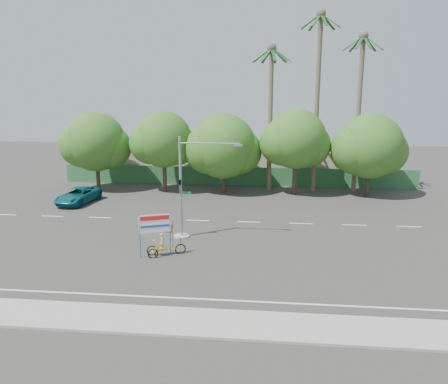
# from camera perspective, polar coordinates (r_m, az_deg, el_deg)

# --- Properties ---
(ground) EXTENTS (120.00, 120.00, 0.00)m
(ground) POSITION_cam_1_polar(r_m,az_deg,el_deg) (26.65, -1.89, -8.78)
(ground) COLOR #33302D
(ground) RESTS_ON ground
(sidewalk_near) EXTENTS (50.00, 2.40, 0.12)m
(sidewalk_near) POSITION_cam_1_polar(r_m,az_deg,el_deg) (19.93, -4.90, -16.54)
(sidewalk_near) COLOR gray
(sidewalk_near) RESTS_ON ground
(fence) EXTENTS (38.00, 0.08, 2.00)m
(fence) POSITION_cam_1_polar(r_m,az_deg,el_deg) (46.99, 1.60, 2.06)
(fence) COLOR #336B3D
(fence) RESTS_ON ground
(building_left) EXTENTS (12.00, 8.00, 4.00)m
(building_left) POSITION_cam_1_polar(r_m,az_deg,el_deg) (52.86, -8.92, 4.22)
(building_left) COLOR #B9A993
(building_left) RESTS_ON ground
(building_right) EXTENTS (14.00, 8.00, 3.60)m
(building_right) POSITION_cam_1_polar(r_m,az_deg,el_deg) (51.38, 10.94, 3.67)
(building_right) COLOR #B9A993
(building_right) RESTS_ON ground
(tree_far_left) EXTENTS (7.14, 6.00, 7.96)m
(tree_far_left) POSITION_cam_1_polar(r_m,az_deg,el_deg) (46.24, -16.44, 6.08)
(tree_far_left) COLOR #473828
(tree_far_left) RESTS_ON ground
(tree_left) EXTENTS (6.66, 5.60, 8.07)m
(tree_left) POSITION_cam_1_polar(r_m,az_deg,el_deg) (44.05, -7.95, 6.55)
(tree_left) COLOR #473828
(tree_left) RESTS_ON ground
(tree_center) EXTENTS (7.62, 6.40, 7.85)m
(tree_center) POSITION_cam_1_polar(r_m,az_deg,el_deg) (43.10, -0.12, 5.74)
(tree_center) COLOR #473828
(tree_center) RESTS_ON ground
(tree_right) EXTENTS (6.90, 5.80, 8.36)m
(tree_right) POSITION_cam_1_polar(r_m,az_deg,el_deg) (42.86, 9.30, 6.57)
(tree_right) COLOR #473828
(tree_right) RESTS_ON ground
(tree_far_right) EXTENTS (7.38, 6.20, 7.94)m
(tree_far_right) POSITION_cam_1_polar(r_m,az_deg,el_deg) (43.90, 18.46, 5.45)
(tree_far_right) COLOR #473828
(tree_far_right) RESTS_ON ground
(palm_tall) EXTENTS (3.73, 3.79, 17.45)m
(palm_tall) POSITION_cam_1_polar(r_m,az_deg,el_deg) (44.28, 12.16, 13.44)
(palm_tall) COLOR #70604C
(palm_tall) RESTS_ON ground
(palm_mid) EXTENTS (3.73, 3.79, 15.45)m
(palm_mid) POSITION_cam_1_polar(r_m,az_deg,el_deg) (44.87, 17.28, 11.78)
(palm_mid) COLOR #70604C
(palm_mid) RESTS_ON ground
(palm_short) EXTENTS (3.73, 3.79, 14.45)m
(palm_short) POSITION_cam_1_polar(r_m,az_deg,el_deg) (44.04, 6.11, 11.56)
(palm_short) COLOR #70604C
(palm_short) RESTS_ON ground
(traffic_signal) EXTENTS (4.72, 1.10, 7.00)m
(traffic_signal) POSITION_cam_1_polar(r_m,az_deg,el_deg) (29.87, -5.09, -0.55)
(traffic_signal) COLOR gray
(traffic_signal) RESTS_ON ground
(trike_billboard) EXTENTS (2.67, 1.28, 2.80)m
(trike_billboard) POSITION_cam_1_polar(r_m,az_deg,el_deg) (27.09, -8.40, -6.01)
(trike_billboard) COLOR black
(trike_billboard) RESTS_ON ground
(pickup_truck) EXTENTS (3.03, 5.34, 1.41)m
(pickup_truck) POSITION_cam_1_polar(r_m,az_deg,el_deg) (41.64, -18.50, -0.45)
(pickup_truck) COLOR #0E5867
(pickup_truck) RESTS_ON ground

